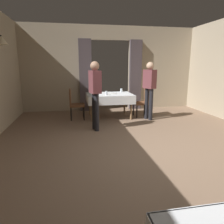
{
  "coord_description": "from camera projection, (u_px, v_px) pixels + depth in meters",
  "views": [
    {
      "loc": [
        -1.36,
        -3.48,
        1.63
      ],
      "look_at": [
        -0.63,
        0.46,
        0.72
      ],
      "focal_mm": 33.36,
      "sensor_mm": 36.0,
      "label": 1
    }
  ],
  "objects": [
    {
      "name": "wall_back",
      "position": [
        110.0,
        68.0,
        7.61
      ],
      "size": [
        6.4,
        0.27,
        3.0
      ],
      "color": "tan",
      "rests_on": "ground"
    },
    {
      "name": "glass_mid_b",
      "position": [
        121.0,
        90.0,
        6.93
      ],
      "size": [
        0.08,
        0.08,
        0.12
      ],
      "primitive_type": "cylinder",
      "color": "silver",
      "rests_on": "dining_table_mid"
    },
    {
      "name": "dining_table_mid",
      "position": [
        109.0,
        97.0,
        6.53
      ],
      "size": [
        1.42,
        1.07,
        0.75
      ],
      "color": "olive",
      "rests_on": "ground"
    },
    {
      "name": "chair_mid_right",
      "position": [
        143.0,
        101.0,
        6.68
      ],
      "size": [
        0.44,
        0.44,
        0.93
      ],
      "color": "black",
      "rests_on": "ground"
    },
    {
      "name": "glass_mid_c",
      "position": [
        106.0,
        93.0,
        6.26
      ],
      "size": [
        0.06,
        0.06,
        0.12
      ],
      "primitive_type": "cylinder",
      "color": "silver",
      "rests_on": "dining_table_mid"
    },
    {
      "name": "person_diner_standing_aside",
      "position": [
        149.0,
        86.0,
        6.19
      ],
      "size": [
        0.35,
        0.42,
        1.72
      ],
      "color": "black",
      "rests_on": "ground"
    },
    {
      "name": "chair_mid_left",
      "position": [
        74.0,
        103.0,
        6.3
      ],
      "size": [
        0.44,
        0.44,
        0.93
      ],
      "color": "black",
      "rests_on": "ground"
    },
    {
      "name": "person_waiter_by_doorway",
      "position": [
        95.0,
        90.0,
        5.14
      ],
      "size": [
        0.29,
        0.4,
        1.72
      ],
      "color": "black",
      "rests_on": "ground"
    },
    {
      "name": "plate_mid_a",
      "position": [
        114.0,
        94.0,
        6.54
      ],
      "size": [
        0.2,
        0.2,
        0.01
      ],
      "primitive_type": "cylinder",
      "color": "white",
      "rests_on": "dining_table_mid"
    },
    {
      "name": "ground",
      "position": [
        149.0,
        153.0,
        3.94
      ],
      "size": [
        10.08,
        10.08,
        0.0
      ],
      "primitive_type": "plane",
      "color": "#7A604C"
    }
  ]
}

